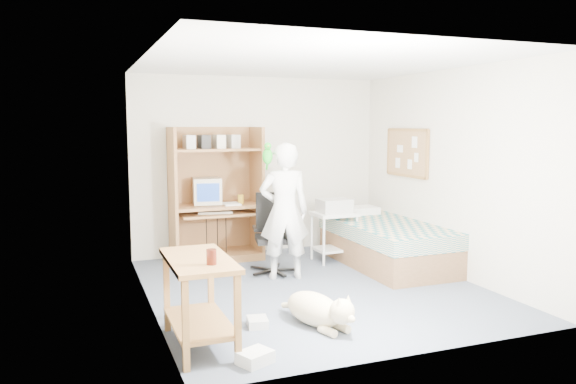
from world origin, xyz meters
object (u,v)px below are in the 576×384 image
at_px(person, 284,211).
at_px(computer_hutch, 215,199).
at_px(office_chair, 273,245).
at_px(dog, 318,309).
at_px(side_desk, 199,288).
at_px(printer_cart, 334,229).
at_px(bed, 386,243).

bearing_deg(person, computer_hutch, -54.44).
bearing_deg(office_chair, dog, -85.05).
distance_m(side_desk, person, 2.22).
height_order(computer_hutch, printer_cart, computer_hutch).
bearing_deg(dog, printer_cart, 43.16).
relative_size(dog, printer_cart, 1.43).
xyz_separation_m(side_desk, printer_cart, (2.31, 2.25, -0.05)).
height_order(side_desk, printer_cart, side_desk).
relative_size(computer_hutch, person, 1.11).
bearing_deg(dog, side_desk, 165.42).
distance_m(bed, person, 1.56).
height_order(office_chair, person, person).
bearing_deg(person, dog, 92.31).
relative_size(office_chair, dog, 1.02).
bearing_deg(office_chair, side_desk, -111.80).
distance_m(computer_hutch, person, 1.35).
height_order(side_desk, person, person).
relative_size(bed, printer_cart, 3.04).
bearing_deg(side_desk, office_chair, 56.06).
distance_m(person, printer_cart, 1.14).
xyz_separation_m(bed, side_desk, (-2.85, -1.82, 0.21)).
relative_size(office_chair, printer_cart, 1.47).
bearing_deg(printer_cart, dog, -120.30).
xyz_separation_m(dog, printer_cart, (1.21, 2.19, 0.28)).
xyz_separation_m(bed, person, (-1.46, -0.12, 0.52)).
height_order(bed, side_desk, side_desk).
xyz_separation_m(computer_hutch, bed, (2.00, -1.12, -0.53)).
xyz_separation_m(office_chair, dog, (-0.24, -1.94, -0.19)).
bearing_deg(dog, bed, 27.10).
bearing_deg(side_desk, dog, 3.38).
bearing_deg(side_desk, bed, 32.50).
height_order(bed, person, person).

